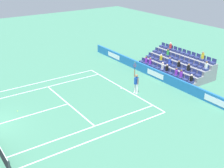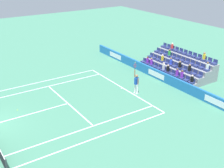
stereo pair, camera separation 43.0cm
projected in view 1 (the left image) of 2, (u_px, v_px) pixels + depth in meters
The scene contains 12 objects.
line_baseline at pixel (122, 88), 26.22m from camera, with size 10.97×0.10×0.01m, color white.
line_service at pixel (68, 104), 23.36m from camera, with size 8.23×0.10×0.01m, color white.
line_centre_service at pixel (30, 115), 21.69m from camera, with size 0.10×6.40×0.01m, color white.
line_singles_sideline_left at pixel (43, 88), 26.22m from camera, with size 0.10×11.89×0.01m, color white.
line_singles_sideline_right at pixel (89, 128), 20.02m from camera, with size 0.10×11.89×0.01m, color white.
line_doubles_sideline_left at pixel (38, 83), 27.25m from camera, with size 0.10×11.89×0.01m, color white.
line_doubles_sideline_right at pixel (100, 137), 18.99m from camera, with size 0.10×11.89×0.01m, color white.
line_centre_mark at pixel (122, 88), 26.17m from camera, with size 0.10×0.20×0.01m, color white.
sponsor_barrier at pixel (156, 74), 28.16m from camera, with size 21.21×0.22×0.91m.
tennis_player at pixel (136, 83), 24.79m from camera, with size 0.53×0.40×2.85m.
stadium_stand at pixel (177, 66), 29.58m from camera, with size 7.44×3.80×2.58m.
loose_tennis_ball at pixel (17, 111), 22.21m from camera, with size 0.07×0.07×0.07m, color #D1E533.
Camera 1 is at (-19.09, 2.48, 10.84)m, focal length 46.22 mm.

